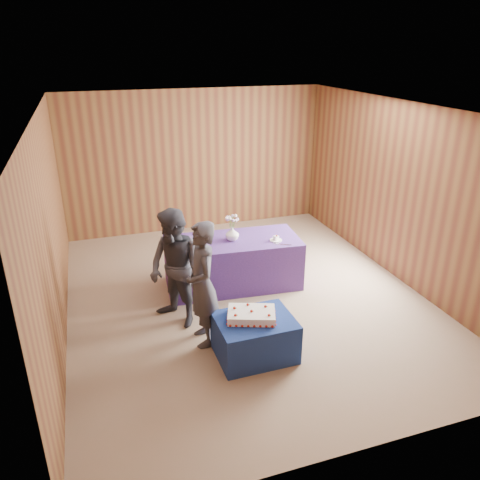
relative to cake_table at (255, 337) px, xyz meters
name	(u,v)px	position (x,y,z in m)	size (l,w,h in m)	color
ground	(245,297)	(0.34, 1.35, -0.25)	(6.00, 6.00, 0.00)	#876F5D
room_shell	(246,178)	(0.34, 1.35, 1.55)	(5.04, 6.04, 2.72)	brown
cake_table	(255,337)	(0.00, 0.00, 0.00)	(0.90, 0.70, 0.50)	navy
serving_table	(233,262)	(0.28, 1.78, 0.12)	(2.00, 0.90, 0.75)	#59328A
sheet_cake	(251,315)	(-0.04, 0.03, 0.30)	(0.66, 0.56, 0.13)	white
vase	(232,234)	(0.28, 1.77, 0.60)	(0.20, 0.20, 0.21)	white
flower_spray	(232,219)	(0.28, 1.77, 0.84)	(0.20, 0.21, 0.16)	#3B712D
platter	(187,241)	(-0.37, 1.92, 0.51)	(0.38, 0.38, 0.02)	#5B468D
plate	(276,240)	(0.89, 1.55, 0.51)	(0.18, 0.18, 0.01)	white
cake_slice	(276,238)	(0.89, 1.55, 0.55)	(0.09, 0.08, 0.09)	white
knife	(283,244)	(0.93, 1.38, 0.50)	(0.26, 0.02, 0.00)	#BBBABF
guest_left	(202,285)	(-0.50, 0.48, 0.55)	(0.58, 0.38, 1.59)	#35353E
guest_right	(175,269)	(-0.73, 1.00, 0.54)	(0.77, 0.60, 1.58)	#33333D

